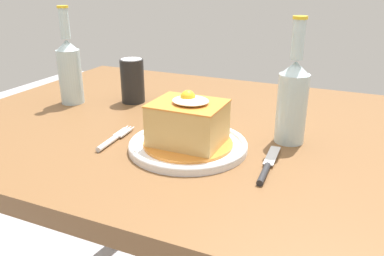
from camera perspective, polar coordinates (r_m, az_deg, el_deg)
The scene contains 8 objects.
dining_table at distance 1.02m, azimuth 0.99°, elevation -5.34°, with size 1.23×0.89×0.77m.
main_plate at distance 0.82m, azimuth -0.57°, elevation -2.47°, with size 0.25×0.25×0.02m.
sandwich_meal at distance 0.80m, azimuth -0.57°, elevation 0.58°, with size 0.19×0.19×0.12m.
fork at distance 0.87m, azimuth -11.42°, elevation -1.64°, with size 0.03×0.14×0.01m.
knife at distance 0.75m, azimuth 10.71°, elevation -5.75°, with size 0.02×0.17×0.01m.
soda_can at distance 1.13m, azimuth -8.62°, elevation 6.78°, with size 0.07×0.07×0.12m.
beer_bottle_clear at distance 1.15m, azimuth -17.32°, elevation 8.27°, with size 0.06×0.06×0.27m.
beer_bottle_clear_far at distance 0.86m, azimuth 14.36°, elevation 4.28°, with size 0.06×0.06×0.27m.
Camera 1 is at (0.35, -0.84, 1.11)m, focal length 36.83 mm.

